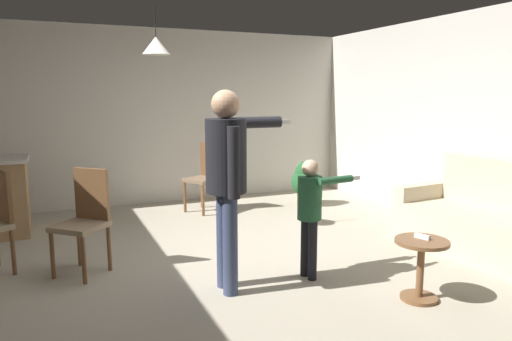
# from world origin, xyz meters

# --- Properties ---
(ground) EXTENTS (7.68, 7.68, 0.00)m
(ground) POSITION_xyz_m (0.00, 0.00, 0.00)
(ground) COLOR #B2A893
(wall_back) EXTENTS (6.40, 0.10, 2.70)m
(wall_back) POSITION_xyz_m (0.00, 3.20, 1.35)
(wall_back) COLOR beige
(wall_back) RESTS_ON ground
(wall_right) EXTENTS (0.10, 6.40, 2.70)m
(wall_right) POSITION_xyz_m (3.20, 0.00, 1.35)
(wall_right) COLOR beige
(wall_right) RESTS_ON ground
(couch_floral) EXTENTS (1.00, 1.87, 1.00)m
(couch_floral) POSITION_xyz_m (2.69, -0.69, 0.33)
(couch_floral) COLOR beige
(couch_floral) RESTS_ON ground
(side_table_by_couch) EXTENTS (0.44, 0.44, 0.52)m
(side_table_by_couch) POSITION_xyz_m (1.20, -1.35, 0.33)
(side_table_by_couch) COLOR brown
(side_table_by_couch) RESTS_ON ground
(person_adult) EXTENTS (0.86, 0.51, 1.74)m
(person_adult) POSITION_xyz_m (-0.19, -0.52, 1.08)
(person_adult) COLOR #384260
(person_adult) RESTS_ON ground
(person_child) EXTENTS (0.60, 0.32, 1.12)m
(person_child) POSITION_xyz_m (0.60, -0.55, 0.70)
(person_child) COLOR black
(person_child) RESTS_ON ground
(dining_chair_by_counter) EXTENTS (0.59, 0.59, 1.00)m
(dining_chair_by_counter) POSITION_xyz_m (-1.30, 0.43, 0.55)
(dining_chair_by_counter) COLOR brown
(dining_chair_by_counter) RESTS_ON ground
(dining_chair_centre_back) EXTENTS (0.57, 0.57, 1.00)m
(dining_chair_centre_back) POSITION_xyz_m (0.50, 2.31, 0.55)
(dining_chair_centre_back) COLOR brown
(dining_chair_centre_back) RESTS_ON ground
(potted_plant_corner) EXTENTS (0.45, 0.45, 0.69)m
(potted_plant_corner) POSITION_xyz_m (2.02, 2.04, 0.38)
(potted_plant_corner) COLOR brown
(potted_plant_corner) RESTS_ON ground
(spare_remote_on_table) EXTENTS (0.08, 0.13, 0.04)m
(spare_remote_on_table) POSITION_xyz_m (1.23, -1.32, 0.54)
(spare_remote_on_table) COLOR white
(spare_remote_on_table) RESTS_ON side_table_by_couch
(ceiling_light_pendant) EXTENTS (0.32, 0.32, 0.55)m
(ceiling_light_pendant) POSITION_xyz_m (-0.39, 1.29, 2.25)
(ceiling_light_pendant) COLOR silver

